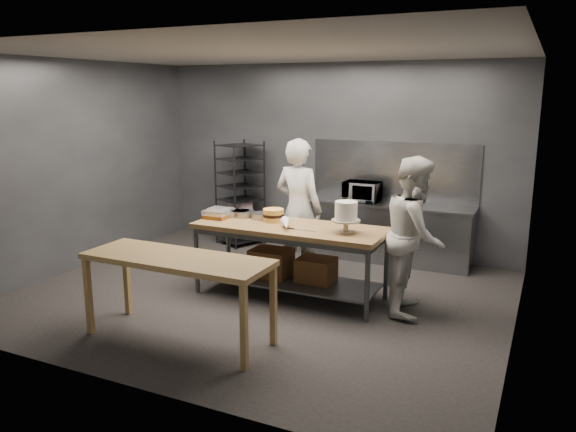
# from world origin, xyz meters

# --- Properties ---
(ground) EXTENTS (6.00, 6.00, 0.00)m
(ground) POSITION_xyz_m (0.00, 0.00, 0.00)
(ground) COLOR black
(ground) RESTS_ON ground
(back_wall) EXTENTS (6.00, 0.04, 3.00)m
(back_wall) POSITION_xyz_m (0.00, 2.50, 1.50)
(back_wall) COLOR #4C4F54
(back_wall) RESTS_ON ground
(work_table) EXTENTS (2.40, 0.90, 0.92)m
(work_table) POSITION_xyz_m (0.32, 0.18, 0.57)
(work_table) COLOR brown
(work_table) RESTS_ON ground
(near_counter) EXTENTS (2.00, 0.70, 0.90)m
(near_counter) POSITION_xyz_m (-0.17, -1.50, 0.81)
(near_counter) COLOR olive
(near_counter) RESTS_ON ground
(back_counter) EXTENTS (2.60, 0.60, 0.90)m
(back_counter) POSITION_xyz_m (1.00, 2.18, 0.45)
(back_counter) COLOR slate
(back_counter) RESTS_ON ground
(splashback_panel) EXTENTS (2.60, 0.02, 0.90)m
(splashback_panel) POSITION_xyz_m (1.00, 2.48, 1.35)
(splashback_panel) COLOR slate
(splashback_panel) RESTS_ON back_counter
(speed_rack) EXTENTS (0.81, 0.84, 1.75)m
(speed_rack) POSITION_xyz_m (-1.51, 2.10, 0.86)
(speed_rack) COLOR black
(speed_rack) RESTS_ON ground
(chef_behind) EXTENTS (0.77, 0.56, 1.94)m
(chef_behind) POSITION_xyz_m (0.12, 0.88, 0.97)
(chef_behind) COLOR silver
(chef_behind) RESTS_ON ground
(chef_right) EXTENTS (0.82, 0.99, 1.84)m
(chef_right) POSITION_xyz_m (1.85, 0.33, 0.92)
(chef_right) COLOR silver
(chef_right) RESTS_ON ground
(microwave) EXTENTS (0.54, 0.37, 0.30)m
(microwave) POSITION_xyz_m (0.60, 2.18, 1.05)
(microwave) COLOR black
(microwave) RESTS_ON back_counter
(frosted_cake_stand) EXTENTS (0.34, 0.34, 0.38)m
(frosted_cake_stand) POSITION_xyz_m (1.08, 0.10, 1.16)
(frosted_cake_stand) COLOR #AEA58B
(frosted_cake_stand) RESTS_ON work_table
(layer_cake) EXTENTS (0.27, 0.27, 0.16)m
(layer_cake) POSITION_xyz_m (0.04, 0.28, 1.00)
(layer_cake) COLOR #F4C34D
(layer_cake) RESTS_ON work_table
(cake_pans) EXTENTS (0.76, 0.34, 0.07)m
(cake_pans) POSITION_xyz_m (-0.46, 0.35, 0.96)
(cake_pans) COLOR gray
(cake_pans) RESTS_ON work_table
(piping_bag) EXTENTS (0.29, 0.39, 0.12)m
(piping_bag) POSITION_xyz_m (0.37, -0.04, 0.98)
(piping_bag) COLOR white
(piping_bag) RESTS_ON work_table
(offset_spatula) EXTENTS (0.36, 0.02, 0.02)m
(offset_spatula) POSITION_xyz_m (0.51, -0.01, 0.93)
(offset_spatula) COLOR slate
(offset_spatula) RESTS_ON work_table
(pastry_clamshells) EXTENTS (0.33, 0.38, 0.11)m
(pastry_clamshells) POSITION_xyz_m (-0.72, 0.17, 0.98)
(pastry_clamshells) COLOR #915B1D
(pastry_clamshells) RESTS_ON work_table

